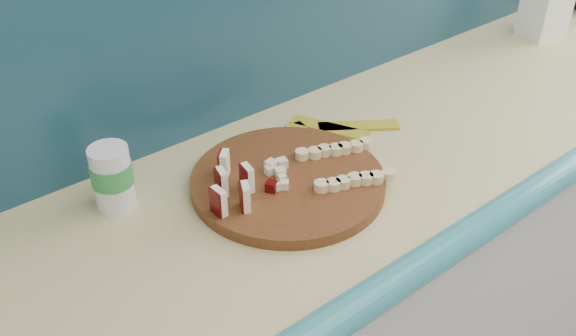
% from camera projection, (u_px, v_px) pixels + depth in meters
% --- Properties ---
extents(kitchen_counter, '(2.20, 0.63, 0.91)m').
position_uv_depth(kitchen_counter, '(440.00, 250.00, 1.76)').
color(kitchen_counter, beige).
rests_on(kitchen_counter, ground).
extents(cutting_board, '(0.49, 0.49, 0.02)m').
position_uv_depth(cutting_board, '(288.00, 182.00, 1.23)').
color(cutting_board, '#47200F').
rests_on(cutting_board, kitchen_counter).
extents(apple_wedges, '(0.11, 0.14, 0.05)m').
position_uv_depth(apple_wedges, '(231.00, 184.00, 1.16)').
color(apple_wedges, '#FFF4CB').
rests_on(apple_wedges, cutting_board).
extents(apple_chunks, '(0.06, 0.06, 0.02)m').
position_uv_depth(apple_chunks, '(276.00, 175.00, 1.21)').
color(apple_chunks, '#FDEFCA').
rests_on(apple_chunks, cutting_board).
extents(banana_slices, '(0.20, 0.18, 0.02)m').
position_uv_depth(banana_slices, '(344.00, 164.00, 1.24)').
color(banana_slices, beige).
rests_on(banana_slices, cutting_board).
extents(canister, '(0.08, 0.08, 0.12)m').
position_uv_depth(canister, '(112.00, 176.00, 1.15)').
color(canister, silver).
rests_on(canister, kitchen_counter).
extents(banana_peel, '(0.24, 0.20, 0.01)m').
position_uv_depth(banana_peel, '(334.00, 132.00, 1.39)').
color(banana_peel, yellow).
rests_on(banana_peel, kitchen_counter).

